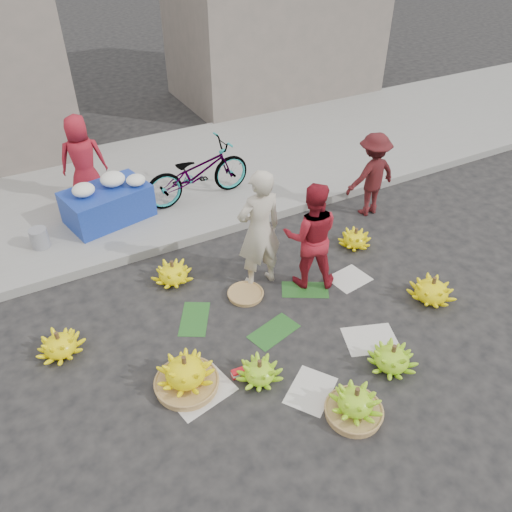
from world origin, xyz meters
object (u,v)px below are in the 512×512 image
banana_bunch_0 (186,374)px  flower_table (108,202)px  vendor_cream (259,230)px  bicycle (197,172)px  banana_bunch_4 (432,290)px

banana_bunch_0 → flower_table: flower_table is taller
vendor_cream → bicycle: bearing=-91.8°
banana_bunch_0 → flower_table: (0.18, 3.75, 0.23)m
banana_bunch_4 → vendor_cream: (-1.87, 1.46, 0.71)m
banana_bunch_0 → banana_bunch_4: 3.50m
banana_bunch_0 → flower_table: bearing=87.3°
banana_bunch_4 → bicycle: size_ratio=0.37×
bicycle → vendor_cream: bearing=174.2°
vendor_cream → bicycle: vendor_cream is taller
banana_bunch_0 → vendor_cream: (1.62, 1.25, 0.67)m
banana_bunch_4 → flower_table: 5.18m
flower_table → banana_bunch_0: bearing=-105.2°
banana_bunch_0 → banana_bunch_4: banana_bunch_0 is taller
banana_bunch_4 → flower_table: (-3.32, 3.97, 0.27)m
flower_table → bicycle: bicycle is taller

